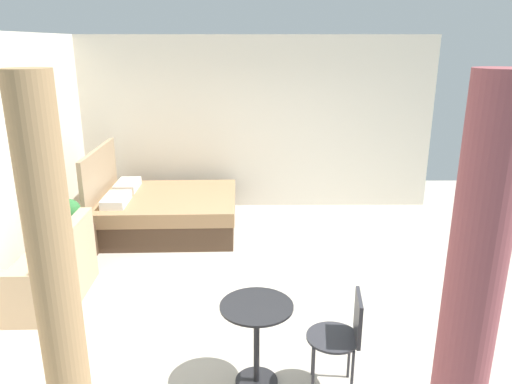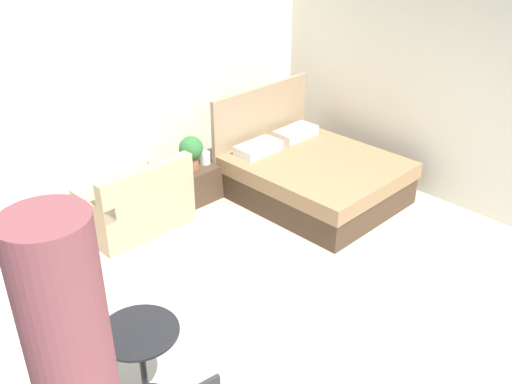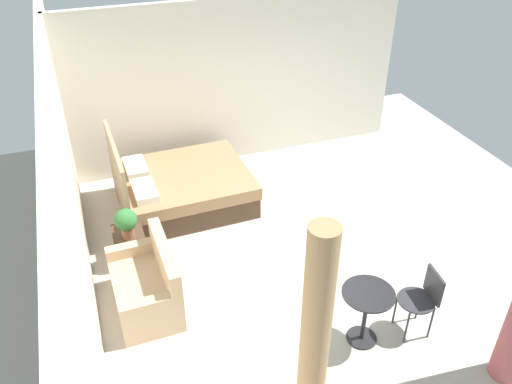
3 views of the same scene
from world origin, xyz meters
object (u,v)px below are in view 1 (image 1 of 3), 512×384
object	(u,v)px
couch	(52,275)
nightstand	(76,245)
bed	(164,211)
vase	(76,220)
balcony_table	(257,330)
potted_plant	(69,213)
cafe_chair_near_window	(344,332)

from	to	relation	value
couch	nightstand	world-z (taller)	couch
bed	vase	bearing A→B (deg)	134.20
couch	vase	bearing A→B (deg)	5.19
nightstand	balcony_table	bearing A→B (deg)	-135.62
balcony_table	bed	bearing A→B (deg)	21.58
vase	bed	bearing A→B (deg)	-45.80
couch	vase	xyz separation A→B (m)	(1.11, 0.10, 0.23)
bed	couch	distance (m)	2.24
bed	potted_plant	bearing A→B (deg)	140.50
bed	potted_plant	xyz separation A→B (m)	(-1.18, 0.97, 0.39)
couch	potted_plant	distance (m)	0.98
nightstand	cafe_chair_near_window	distance (m)	3.92
couch	nightstand	bearing A→B (deg)	4.86
nightstand	vase	bearing A→B (deg)	7.85
bed	cafe_chair_near_window	bearing A→B (deg)	-149.76
cafe_chair_near_window	nightstand	bearing A→B (deg)	50.84
bed	balcony_table	bearing A→B (deg)	-158.42
balcony_table	cafe_chair_near_window	xyz separation A→B (m)	(-0.08, -0.70, 0.03)
bed	nightstand	size ratio (longest dim) A/B	4.08
vase	cafe_chair_near_window	bearing A→B (deg)	-130.34
bed	potted_plant	world-z (taller)	bed
balcony_table	couch	bearing A→B (deg)	58.17
couch	vase	distance (m)	1.14
nightstand	balcony_table	size ratio (longest dim) A/B	0.69
couch	vase	size ratio (longest dim) A/B	7.80
vase	nightstand	bearing A→B (deg)	-172.15
couch	balcony_table	size ratio (longest dim) A/B	1.66
potted_plant	vase	world-z (taller)	potted_plant
nightstand	potted_plant	bearing A→B (deg)	178.34
cafe_chair_near_window	balcony_table	bearing A→B (deg)	83.16
couch	bed	bearing A→B (deg)	-23.13
couch	nightstand	xyz separation A→B (m)	(0.99, 0.08, -0.08)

